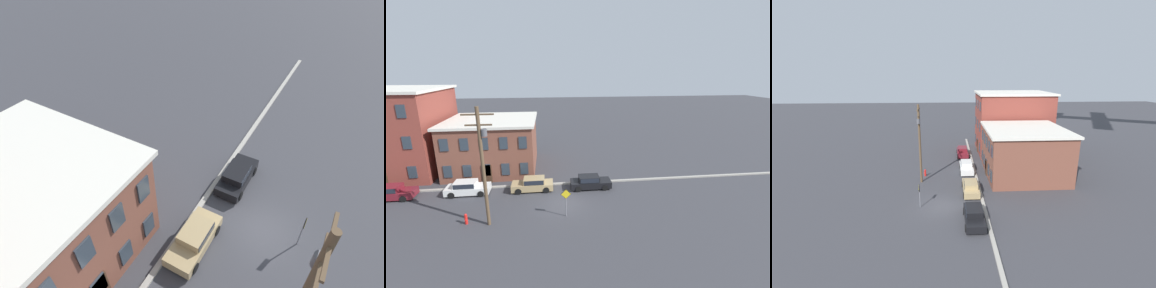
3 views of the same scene
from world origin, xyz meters
The scene contains 6 objects.
ground_plane centered at (0.00, 0.00, 0.00)m, with size 200.00×200.00×0.00m, color #38383D.
kerb_strip centered at (0.00, 4.50, 0.08)m, with size 56.00×0.36×0.16m, color #9E998E.
apartment_midblock centered at (-8.42, 11.00, 3.29)m, with size 11.10×10.53×6.55m.
car_tan centered at (-3.09, 3.39, 0.75)m, with size 4.40×1.92×1.43m.
car_black centered at (3.09, 3.20, 0.75)m, with size 4.40×1.92×1.43m.
caution_sign centered at (0.06, -2.19, 1.75)m, with size 0.92×0.08×2.63m.
Camera 1 is at (-12.38, -1.68, 16.66)m, focal length 28.00 mm.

